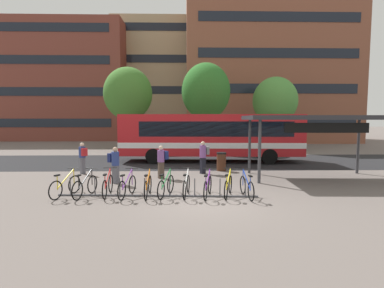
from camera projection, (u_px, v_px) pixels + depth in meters
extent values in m
plane|color=#6B605B|center=(206.00, 201.00, 10.27)|extent=(200.00, 200.00, 0.00)
cube|color=#232326|center=(196.00, 161.00, 19.83)|extent=(80.00, 7.20, 0.01)
cube|color=red|center=(211.00, 134.00, 19.70)|extent=(12.11, 3.16, 2.70)
cube|color=white|center=(210.00, 144.00, 19.75)|extent=(12.14, 3.18, 0.36)
cube|color=black|center=(130.00, 118.00, 19.75)|extent=(1.12, 2.34, 0.40)
cube|color=black|center=(123.00, 130.00, 19.84)|extent=(0.19, 2.19, 1.40)
cube|color=black|center=(216.00, 129.00, 18.41)|extent=(9.83, 0.56, 0.97)
cube|color=black|center=(214.00, 128.00, 20.89)|extent=(9.83, 0.56, 0.97)
cylinder|color=black|center=(153.00, 156.00, 18.76)|extent=(1.01, 0.35, 1.00)
cylinder|color=black|center=(159.00, 152.00, 21.06)|extent=(1.01, 0.35, 1.00)
cylinder|color=black|center=(269.00, 157.00, 18.56)|extent=(1.01, 0.35, 1.00)
cylinder|color=black|center=(262.00, 152.00, 20.86)|extent=(1.01, 0.35, 1.00)
cube|color=#47474C|center=(157.00, 196.00, 10.87)|extent=(7.49, 0.48, 0.06)
cylinder|color=#47474C|center=(70.00, 187.00, 10.94)|extent=(0.04, 0.04, 0.70)
cylinder|color=#47474C|center=(95.00, 187.00, 10.91)|extent=(0.04, 0.04, 0.70)
cylinder|color=#47474C|center=(120.00, 187.00, 10.88)|extent=(0.04, 0.04, 0.70)
cylinder|color=#47474C|center=(145.00, 187.00, 10.85)|extent=(0.04, 0.04, 0.70)
cylinder|color=#47474C|center=(170.00, 187.00, 10.82)|extent=(0.04, 0.04, 0.70)
cylinder|color=#47474C|center=(195.00, 188.00, 10.80)|extent=(0.04, 0.04, 0.70)
cylinder|color=#47474C|center=(220.00, 188.00, 10.77)|extent=(0.04, 0.04, 0.70)
cylinder|color=#47474C|center=(245.00, 188.00, 10.74)|extent=(0.04, 0.04, 0.70)
torus|color=black|center=(75.00, 184.00, 11.34)|extent=(0.25, 0.69, 0.70)
torus|color=black|center=(56.00, 190.00, 10.36)|extent=(0.25, 0.69, 0.70)
cube|color=yellow|center=(66.00, 179.00, 10.84)|extent=(0.30, 0.89, 0.58)
cylinder|color=yellow|center=(57.00, 183.00, 10.43)|extent=(0.04, 0.04, 0.55)
cube|color=black|center=(57.00, 175.00, 10.41)|extent=(0.16, 0.24, 0.05)
cylinder|color=yellow|center=(74.00, 176.00, 11.29)|extent=(0.04, 0.04, 0.65)
cylinder|color=black|center=(74.00, 168.00, 11.27)|extent=(0.50, 0.18, 0.03)
torus|color=black|center=(92.00, 184.00, 11.32)|extent=(0.19, 0.70, 0.70)
torus|color=black|center=(77.00, 191.00, 10.33)|extent=(0.19, 0.70, 0.70)
cube|color=black|center=(85.00, 179.00, 10.82)|extent=(0.23, 0.91, 0.58)
cylinder|color=black|center=(79.00, 183.00, 10.40)|extent=(0.04, 0.04, 0.55)
cube|color=black|center=(78.00, 175.00, 10.38)|extent=(0.14, 0.24, 0.05)
cylinder|color=black|center=(92.00, 177.00, 11.28)|extent=(0.04, 0.04, 0.65)
cylinder|color=black|center=(92.00, 169.00, 11.25)|extent=(0.51, 0.14, 0.03)
torus|color=black|center=(111.00, 183.00, 11.49)|extent=(0.07, 0.71, 0.70)
torus|color=black|center=(105.00, 190.00, 10.47)|extent=(0.07, 0.71, 0.70)
cube|color=red|center=(108.00, 178.00, 10.97)|extent=(0.07, 0.92, 0.58)
cylinder|color=red|center=(105.00, 182.00, 10.55)|extent=(0.03, 0.03, 0.55)
cube|color=black|center=(105.00, 175.00, 10.53)|extent=(0.11, 0.22, 0.05)
cylinder|color=red|center=(110.00, 176.00, 11.44)|extent=(0.03, 0.03, 0.65)
cylinder|color=black|center=(110.00, 168.00, 11.41)|extent=(0.52, 0.05, 0.03)
torus|color=black|center=(132.00, 184.00, 11.33)|extent=(0.18, 0.70, 0.70)
torus|color=black|center=(122.00, 191.00, 10.33)|extent=(0.18, 0.70, 0.70)
cube|color=#702893|center=(127.00, 179.00, 10.82)|extent=(0.21, 0.91, 0.58)
cylinder|color=#702893|center=(123.00, 183.00, 10.41)|extent=(0.04, 0.04, 0.55)
cube|color=black|center=(123.00, 175.00, 10.38)|extent=(0.14, 0.24, 0.05)
cylinder|color=#702893|center=(132.00, 176.00, 11.28)|extent=(0.04, 0.04, 0.65)
cylinder|color=black|center=(132.00, 168.00, 11.26)|extent=(0.52, 0.13, 0.03)
torus|color=black|center=(150.00, 184.00, 11.34)|extent=(0.06, 0.70, 0.70)
torus|color=black|center=(146.00, 191.00, 10.32)|extent=(0.06, 0.70, 0.70)
cube|color=orange|center=(148.00, 179.00, 10.82)|extent=(0.05, 0.92, 0.58)
cylinder|color=orange|center=(146.00, 183.00, 10.40)|extent=(0.03, 0.03, 0.55)
cube|color=black|center=(146.00, 175.00, 10.38)|extent=(0.11, 0.22, 0.05)
cylinder|color=orange|center=(150.00, 176.00, 11.29)|extent=(0.03, 0.03, 0.65)
cylinder|color=black|center=(150.00, 168.00, 11.27)|extent=(0.52, 0.04, 0.03)
torus|color=black|center=(171.00, 184.00, 11.40)|extent=(0.25, 0.69, 0.70)
torus|color=black|center=(161.00, 190.00, 10.42)|extent=(0.25, 0.69, 0.70)
cube|color=#1E7F38|center=(166.00, 179.00, 10.90)|extent=(0.30, 0.89, 0.58)
cylinder|color=#1E7F38|center=(162.00, 182.00, 10.49)|extent=(0.04, 0.04, 0.55)
cube|color=black|center=(162.00, 175.00, 10.47)|extent=(0.16, 0.24, 0.05)
cylinder|color=#1E7F38|center=(170.00, 176.00, 11.35)|extent=(0.04, 0.04, 0.65)
cylinder|color=black|center=(170.00, 168.00, 11.32)|extent=(0.51, 0.18, 0.03)
torus|color=black|center=(188.00, 184.00, 11.42)|extent=(0.14, 0.70, 0.70)
torus|color=black|center=(184.00, 190.00, 10.41)|extent=(0.14, 0.70, 0.70)
cube|color=silver|center=(186.00, 178.00, 10.91)|extent=(0.16, 0.92, 0.58)
cylinder|color=silver|center=(185.00, 182.00, 10.49)|extent=(0.03, 0.03, 0.55)
cube|color=black|center=(185.00, 175.00, 10.47)|extent=(0.13, 0.23, 0.05)
cylinder|color=silver|center=(188.00, 176.00, 11.38)|extent=(0.04, 0.04, 0.65)
cylinder|color=black|center=(188.00, 168.00, 11.35)|extent=(0.52, 0.10, 0.03)
torus|color=black|center=(210.00, 185.00, 11.27)|extent=(0.21, 0.69, 0.70)
torus|color=black|center=(205.00, 191.00, 10.28)|extent=(0.21, 0.69, 0.70)
cube|color=#702893|center=(208.00, 179.00, 10.77)|extent=(0.25, 0.90, 0.58)
cylinder|color=#702893|center=(206.00, 183.00, 10.35)|extent=(0.04, 0.04, 0.55)
cube|color=black|center=(206.00, 176.00, 10.33)|extent=(0.15, 0.24, 0.05)
cylinder|color=#702893|center=(210.00, 177.00, 11.22)|extent=(0.04, 0.04, 0.65)
cylinder|color=black|center=(210.00, 169.00, 11.20)|extent=(0.51, 0.15, 0.03)
torus|color=black|center=(230.00, 184.00, 11.35)|extent=(0.25, 0.69, 0.70)
torus|color=black|center=(226.00, 190.00, 10.38)|extent=(0.25, 0.69, 0.70)
cube|color=yellow|center=(228.00, 179.00, 10.86)|extent=(0.31, 0.89, 0.58)
cylinder|color=yellow|center=(227.00, 182.00, 10.45)|extent=(0.04, 0.04, 0.55)
cube|color=black|center=(227.00, 175.00, 10.43)|extent=(0.16, 0.24, 0.05)
cylinder|color=yellow|center=(230.00, 176.00, 11.31)|extent=(0.04, 0.04, 0.65)
cylinder|color=black|center=(230.00, 168.00, 11.28)|extent=(0.50, 0.18, 0.03)
torus|color=black|center=(243.00, 185.00, 11.23)|extent=(0.11, 0.71, 0.70)
torus|color=black|center=(251.00, 191.00, 10.22)|extent=(0.11, 0.71, 0.70)
cube|color=#1E3DB2|center=(247.00, 179.00, 10.72)|extent=(0.11, 0.92, 0.58)
cylinder|color=#1E3DB2|center=(250.00, 183.00, 10.30)|extent=(0.03, 0.03, 0.55)
cube|color=black|center=(250.00, 176.00, 10.28)|extent=(0.12, 0.23, 0.05)
cylinder|color=#1E3DB2|center=(243.00, 177.00, 11.19)|extent=(0.03, 0.03, 0.65)
cylinder|color=black|center=(243.00, 169.00, 11.16)|extent=(0.52, 0.07, 0.03)
cylinder|color=#38383D|center=(260.00, 152.00, 13.03)|extent=(0.15, 0.15, 2.86)
cylinder|color=#38383D|center=(250.00, 147.00, 15.49)|extent=(0.15, 0.15, 2.86)
cylinder|color=#38383D|center=(358.00, 147.00, 15.40)|extent=(0.15, 0.15, 2.86)
cube|color=#28282D|center=(314.00, 118.00, 14.08)|extent=(6.67, 3.52, 0.20)
cube|color=black|center=(326.00, 128.00, 12.74)|extent=(3.67, 0.23, 0.44)
cube|color=#47382D|center=(161.00, 170.00, 14.19)|extent=(0.32, 0.30, 0.81)
cylinder|color=#7F4C93|center=(161.00, 156.00, 14.13)|extent=(0.46, 0.46, 0.58)
sphere|color=beige|center=(161.00, 148.00, 14.10)|extent=(0.22, 0.22, 0.22)
cube|color=navy|center=(166.00, 155.00, 14.26)|extent=(0.29, 0.33, 0.40)
cube|color=#565660|center=(83.00, 166.00, 15.38)|extent=(0.32, 0.33, 0.87)
cylinder|color=navy|center=(82.00, 152.00, 15.31)|extent=(0.48, 0.48, 0.57)
sphere|color=beige|center=(82.00, 145.00, 15.28)|extent=(0.22, 0.22, 0.22)
cube|color=#B21E23|center=(84.00, 152.00, 15.13)|extent=(0.33, 0.32, 0.40)
cube|color=black|center=(203.00, 166.00, 15.43)|extent=(0.33, 0.32, 0.85)
cylinder|color=#7F4C93|center=(203.00, 152.00, 15.36)|extent=(0.48, 0.48, 0.64)
sphere|color=beige|center=(203.00, 143.00, 15.33)|extent=(0.22, 0.22, 0.22)
cube|color=slate|center=(207.00, 151.00, 15.52)|extent=(0.31, 0.33, 0.40)
cube|color=#565660|center=(116.00, 174.00, 13.07)|extent=(0.32, 0.30, 0.82)
cylinder|color=navy|center=(115.00, 159.00, 13.01)|extent=(0.46, 0.46, 0.61)
sphere|color=tan|center=(115.00, 149.00, 12.97)|extent=(0.22, 0.22, 0.22)
cube|color=navy|center=(111.00, 158.00, 13.12)|extent=(0.29, 0.33, 0.40)
cylinder|color=#4C2819|center=(221.00, 162.00, 16.29)|extent=(0.52, 0.52, 0.95)
cylinder|color=black|center=(221.00, 153.00, 16.25)|extent=(0.55, 0.55, 0.08)
cylinder|color=brown|center=(129.00, 133.00, 28.17)|extent=(0.32, 0.32, 3.18)
ellipsoid|color=#427A2D|center=(128.00, 94.00, 27.85)|extent=(4.62, 4.62, 5.03)
cylinder|color=brown|center=(274.00, 135.00, 28.39)|extent=(0.32, 0.32, 2.71)
ellipsoid|color=#4C8E3D|center=(275.00, 101.00, 28.10)|extent=(4.27, 4.27, 4.58)
cylinder|color=brown|center=(206.00, 133.00, 26.93)|extent=(0.32, 0.32, 3.23)
ellipsoid|color=#2D7028|center=(206.00, 91.00, 26.60)|extent=(4.44, 4.44, 5.15)
cube|color=brown|center=(53.00, 84.00, 42.30)|extent=(21.98, 10.80, 15.99)
cube|color=black|center=(36.00, 123.00, 37.37)|extent=(19.34, 0.06, 1.10)
cube|color=black|center=(34.00, 91.00, 37.03)|extent=(19.34, 0.06, 1.10)
cube|color=black|center=(33.00, 59.00, 36.68)|extent=(19.34, 0.06, 1.10)
cube|color=black|center=(31.00, 27.00, 36.34)|extent=(19.34, 0.06, 1.10)
cube|color=brown|center=(263.00, 67.00, 39.59)|extent=(20.86, 13.42, 19.89)
cube|color=black|center=(277.00, 123.00, 33.52)|extent=(18.36, 0.06, 1.10)
cube|color=black|center=(278.00, 89.00, 33.18)|extent=(18.36, 0.06, 1.10)
cube|color=black|center=(279.00, 53.00, 32.84)|extent=(18.36, 0.06, 1.10)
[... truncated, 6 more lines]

